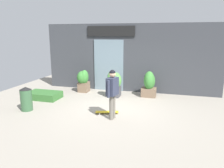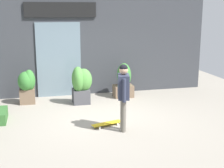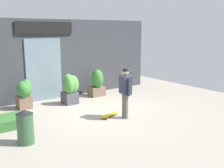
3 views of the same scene
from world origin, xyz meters
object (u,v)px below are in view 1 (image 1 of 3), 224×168
skateboarder (112,89)px  planter_box_mid (83,80)px  skateboard (107,112)px  planter_box_left (114,83)px  trash_bin (26,99)px  planter_box_right (149,84)px

skateboarder → planter_box_mid: size_ratio=1.52×
skateboarder → skateboard: bearing=-40.6°
skateboarder → planter_box_left: size_ratio=1.38×
planter_box_left → trash_bin: size_ratio=1.34×
planter_box_mid → trash_bin: bearing=-108.1°
skateboarder → skateboard: skateboarder is taller
trash_bin → skateboard: bearing=9.0°
skateboard → planter_box_left: 2.23m
skateboarder → planter_box_mid: (-2.28, 2.94, -0.41)m
skateboarder → planter_box_right: (0.87, 2.99, -0.40)m
planter_box_mid → trash_bin: size_ratio=1.22×
planter_box_mid → planter_box_left: bearing=-13.7°
skateboard → trash_bin: size_ratio=0.93×
planter_box_right → planter_box_mid: bearing=-179.2°
skateboard → planter_box_left: planter_box_left is taller
skateboard → planter_box_mid: 3.25m
planter_box_left → trash_bin: (-2.60, -2.60, -0.18)m
skateboarder → skateboard: size_ratio=1.99×
skateboarder → planter_box_left: bearing=-63.6°
skateboard → planter_box_left: size_ratio=0.70×
planter_box_mid → trash_bin: 3.16m
planter_box_right → skateboarder: bearing=-106.2°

